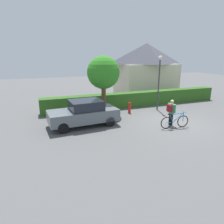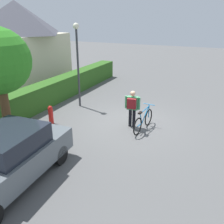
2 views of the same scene
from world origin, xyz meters
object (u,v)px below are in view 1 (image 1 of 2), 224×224
Objects in this scene: street_lamp at (159,75)px; tree_kerbside at (103,73)px; person_rider at (171,110)px; parked_car_near at (84,113)px; bicycle at (175,121)px; fire_hydrant at (129,107)px.

tree_kerbside reaches higher than street_lamp.
person_rider is 5.17m from tree_kerbside.
bicycle is (4.78, -2.30, -0.38)m from parked_car_near.
parked_car_near is 1.02× the size of tree_kerbside.
person_rider is (0.09, 0.52, 0.54)m from bicycle.
person_rider is at bearing -52.07° from tree_kerbside.
bicycle is 5.73m from tree_kerbside.
person_rider is at bearing 80.54° from bicycle.
bicycle is 1.14× the size of person_rider.
fire_hydrant is at bearing 21.71° from parked_car_near.
street_lamp is (6.12, 1.53, 1.85)m from parked_car_near.
bicycle is 3.92m from fire_hydrant.
fire_hydrant is (-1.15, 3.25, -0.52)m from person_rider.
tree_kerbside is at bearing 123.59° from bicycle.
street_lamp is 4.23m from tree_kerbside.
parked_car_near is 6.57m from street_lamp.
parked_car_near is 1.02× the size of street_lamp.
parked_car_near is at bearing -158.29° from fire_hydrant.
tree_kerbside is at bearing 173.59° from street_lamp.
street_lamp is at bearing 1.19° from fire_hydrant.
parked_car_near is 3.49m from tree_kerbside.
person_rider is 0.38× the size of tree_kerbside.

